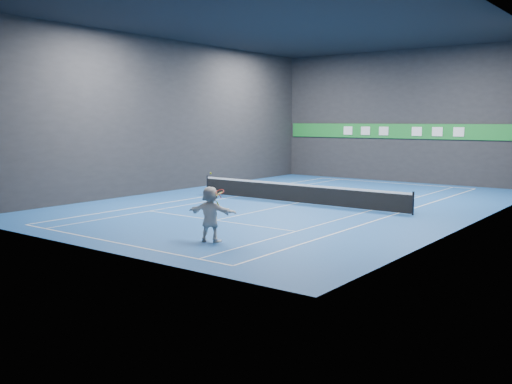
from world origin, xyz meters
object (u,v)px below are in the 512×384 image
Objects in this scene: tennis_racket at (220,194)px; tennis_net at (297,193)px; player at (210,214)px; tennis_ball at (211,173)px.

tennis_net is at bearing 107.79° from tennis_racket.
player is at bearing -172.90° from tennis_racket.
tennis_ball reaches higher than tennis_racket.
tennis_ball is at bearing 170.28° from tennis_racket.
tennis_net is 10.28m from tennis_racket.
player is 28.12× the size of tennis_ball.
tennis_net is at bearing -89.69° from player.
tennis_net is at bearing 105.36° from tennis_ball.
player is 0.84m from tennis_racket.
tennis_ball reaches higher than tennis_net.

